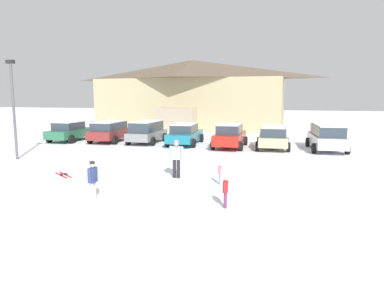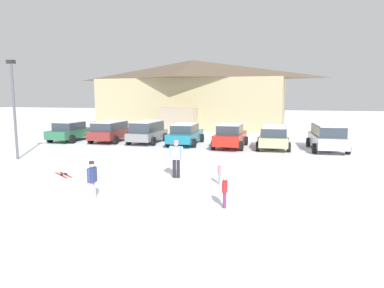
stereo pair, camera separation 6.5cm
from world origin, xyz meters
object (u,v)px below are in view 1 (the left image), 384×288
at_px(parked_teal_hatchback, 185,134).
at_px(parked_red_sedan, 230,136).
at_px(parked_grey_wagon, 147,131).
at_px(skier_child_in_pink_snowsuit, 220,173).
at_px(pair_of_skis, 63,175).
at_px(parked_green_coupe, 70,131).
at_px(parked_beige_suv, 273,136).
at_px(skier_adult_in_blue_parka, 176,157).
at_px(skier_teen_in_navy_coat, 93,179).
at_px(lamp_post, 13,104).
at_px(parked_silver_wagon, 327,136).
at_px(skier_child_in_red_jacket, 225,190).
at_px(ski_lodge, 192,94).
at_px(parked_maroon_van, 110,131).

relative_size(parked_teal_hatchback, parked_red_sedan, 1.10).
height_order(parked_grey_wagon, parked_teal_hatchback, parked_grey_wagon).
bearing_deg(skier_child_in_pink_snowsuit, pair_of_skis, -177.69).
height_order(parked_green_coupe, parked_beige_suv, parked_green_coupe).
xyz_separation_m(skier_adult_in_blue_parka, skier_teen_in_navy_coat, (-1.63, -4.04, -0.15)).
bearing_deg(parked_green_coupe, lamp_post, -75.94).
distance_m(parked_beige_suv, parked_silver_wagon, 3.46).
bearing_deg(skier_teen_in_navy_coat, parked_grey_wagon, 106.02).
height_order(parked_red_sedan, skier_child_in_red_jacket, parked_red_sedan).
bearing_deg(parked_beige_suv, parked_grey_wagon, 178.14).
distance_m(skier_adult_in_blue_parka, skier_child_in_pink_snowsuit, 2.22).
bearing_deg(parked_teal_hatchback, skier_child_in_red_jacket, -68.00).
bearing_deg(skier_adult_in_blue_parka, parked_teal_hatchback, 104.80).
height_order(parked_green_coupe, parked_silver_wagon, parked_silver_wagon).
bearing_deg(ski_lodge, skier_child_in_red_jacket, -72.00).
relative_size(ski_lodge, parked_grey_wagon, 4.83).
relative_size(parked_teal_hatchback, skier_child_in_pink_snowsuit, 5.47).
bearing_deg(parked_silver_wagon, parked_red_sedan, -175.39).
bearing_deg(parked_grey_wagon, skier_child_in_pink_snowsuit, -53.96).
xyz_separation_m(parked_green_coupe, parked_teal_hatchback, (9.38, 0.59, -0.00)).
bearing_deg(parked_red_sedan, parked_grey_wagon, 175.43).
height_order(parked_maroon_van, skier_teen_in_navy_coat, parked_maroon_van).
bearing_deg(parked_beige_suv, skier_teen_in_navy_coat, -111.20).
bearing_deg(parked_red_sedan, parked_beige_suv, 4.17).
bearing_deg(skier_child_in_pink_snowsuit, parked_silver_wagon, 64.54).
xyz_separation_m(skier_child_in_pink_snowsuit, lamp_post, (-12.18, 2.40, 2.60)).
xyz_separation_m(parked_teal_hatchback, lamp_post, (-7.45, -8.28, 2.31)).
bearing_deg(parked_red_sedan, skier_child_in_red_jacket, -81.19).
height_order(parked_green_coupe, skier_adult_in_blue_parka, skier_adult_in_blue_parka).
height_order(ski_lodge, skier_teen_in_navy_coat, ski_lodge).
bearing_deg(pair_of_skis, parked_maroon_van, 108.56).
height_order(parked_maroon_van, parked_beige_suv, parked_maroon_van).
xyz_separation_m(parked_beige_suv, skier_child_in_red_jacket, (-0.91, -13.09, -0.25)).
xyz_separation_m(parked_maroon_van, parked_silver_wagon, (15.85, 0.15, 0.05)).
distance_m(parked_red_sedan, parked_silver_wagon, 6.37).
height_order(parked_red_sedan, skier_child_in_pink_snowsuit, parked_red_sedan).
height_order(parked_red_sedan, lamp_post, lamp_post).
bearing_deg(parked_silver_wagon, parked_grey_wagon, 179.99).
distance_m(parked_teal_hatchback, lamp_post, 11.37).
relative_size(ski_lodge, parked_teal_hatchback, 4.16).
height_order(ski_lodge, parked_maroon_van, ski_lodge).
bearing_deg(parked_green_coupe, parked_teal_hatchback, 3.61).
xyz_separation_m(parked_green_coupe, skier_adult_in_blue_parka, (12.03, -9.44, 0.14)).
bearing_deg(skier_child_in_red_jacket, skier_adult_in_blue_parka, 129.19).
xyz_separation_m(parked_silver_wagon, skier_teen_in_navy_coat, (-8.76, -14.02, -0.13)).
bearing_deg(parked_beige_suv, ski_lodge, 125.77).
relative_size(parked_grey_wagon, parked_red_sedan, 0.94).
bearing_deg(parked_silver_wagon, ski_lodge, 135.21).
distance_m(parked_green_coupe, skier_child_in_pink_snowsuit, 17.34).
height_order(ski_lodge, skier_child_in_pink_snowsuit, ski_lodge).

